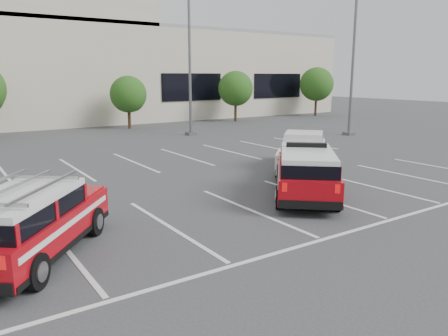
% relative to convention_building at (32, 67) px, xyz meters
% --- Properties ---
extents(ground, '(120.00, 120.00, 0.00)m').
position_rel_convention_building_xyz_m(ground, '(-0.18, -31.86, -4.72)').
color(ground, '#363639').
rests_on(ground, ground).
extents(stall_markings, '(23.00, 15.00, 0.01)m').
position_rel_convention_building_xyz_m(stall_markings, '(-0.18, -27.36, -4.71)').
color(stall_markings, silver).
rests_on(stall_markings, ground).
extents(convention_building, '(60.00, 16.99, 13.20)m').
position_rel_convention_building_xyz_m(convention_building, '(0.00, 0.00, 0.00)').
color(convention_building, beige).
rests_on(convention_building, ground).
extents(tree_mid_right, '(2.77, 2.77, 3.99)m').
position_rel_convention_building_xyz_m(tree_mid_right, '(4.91, -9.82, -2.22)').
color(tree_mid_right, '#3F2B19').
rests_on(tree_mid_right, ground).
extents(tree_right, '(3.07, 3.07, 4.42)m').
position_rel_convention_building_xyz_m(tree_right, '(14.91, -9.82, -1.95)').
color(tree_right, '#3F2B19').
rests_on(tree_right, ground).
extents(tree_far_right, '(3.37, 3.37, 4.85)m').
position_rel_convention_building_xyz_m(tree_far_right, '(24.91, -9.82, -1.68)').
color(tree_far_right, '#3F2B19').
rests_on(tree_far_right, ground).
extents(light_pole_mid, '(0.90, 0.60, 10.24)m').
position_rel_convention_building_xyz_m(light_pole_mid, '(6.82, -15.86, 0.47)').
color(light_pole_mid, '#59595E').
rests_on(light_pole_mid, ground).
extents(light_pole_right, '(0.90, 0.60, 10.24)m').
position_rel_convention_building_xyz_m(light_pole_right, '(15.82, -21.86, 0.47)').
color(light_pole_right, '#59595E').
rests_on(light_pole_right, ground).
extents(fire_chief_suv, '(4.64, 4.93, 1.75)m').
position_rel_convention_building_xyz_m(fire_chief_suv, '(2.26, -31.59, -4.00)').
color(fire_chief_suv, '#9E0710').
rests_on(fire_chief_suv, ground).
extents(white_pickup, '(4.97, 4.80, 1.58)m').
position_rel_convention_building_xyz_m(white_pickup, '(5.13, -28.47, -4.09)').
color(white_pickup, silver).
rests_on(white_pickup, ground).
extents(ladder_suv, '(4.23, 4.62, 1.78)m').
position_rel_convention_building_xyz_m(ladder_suv, '(-6.32, -31.93, -4.01)').
color(ladder_suv, '#9E0710').
rests_on(ladder_suv, ground).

